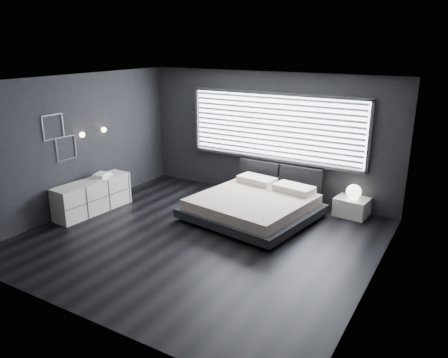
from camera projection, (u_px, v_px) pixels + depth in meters
The scene contains 12 objects.
room at pixel (199, 164), 7.50m from camera, with size 6.04×6.00×2.80m.
window at pixel (275, 127), 9.55m from camera, with size 4.14×0.09×1.52m.
headboard at pixel (280, 175), 9.73m from camera, with size 1.96×0.16×0.52m.
sconce_near at pixel (82, 135), 8.87m from camera, with size 0.18×0.11×0.11m.
sconce_far at pixel (104, 130), 9.36m from camera, with size 0.18×0.11×0.11m.
wall_art_upper at pixel (53, 127), 8.35m from camera, with size 0.01×0.48×0.48m.
wall_art_lower at pixel (66, 148), 8.70m from camera, with size 0.01×0.48×0.48m.
bed at pixel (254, 205), 8.76m from camera, with size 2.59×2.50×0.59m.
nightstand at pixel (352, 207), 8.92m from camera, with size 0.64×0.53×0.37m, color silver.
orb_lamp at pixel (354, 192), 8.78m from camera, with size 0.30×0.30×0.30m, color white.
dresser at pixel (93, 196), 9.07m from camera, with size 0.60×1.73×0.68m.
book_stack at pixel (102, 175), 9.22m from camera, with size 0.34×0.42×0.08m.
Camera 1 is at (4.04, -6.00, 3.44)m, focal length 35.00 mm.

